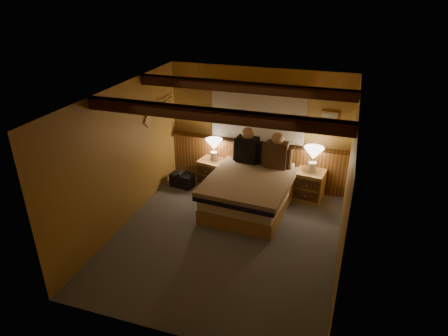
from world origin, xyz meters
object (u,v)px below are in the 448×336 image
at_px(bed, 250,192).
at_px(lamp_left, 214,146).
at_px(nightstand_right, 309,185).
at_px(nightstand_left, 212,172).
at_px(duffel_bag, 182,180).
at_px(person_right, 277,153).
at_px(person_left, 248,148).
at_px(lamp_right, 314,155).

distance_m(bed, lamp_left, 1.30).
bearing_deg(nightstand_right, bed, -139.16).
distance_m(nightstand_left, lamp_left, 0.58).
bearing_deg(duffel_bag, lamp_left, 39.07).
distance_m(bed, nightstand_right, 1.22).
bearing_deg(lamp_left, person_right, -6.50).
height_order(person_left, duffel_bag, person_left).
bearing_deg(lamp_right, bed, -145.87).
bearing_deg(nightstand_left, lamp_left, 51.06).
relative_size(lamp_right, person_left, 0.66).
bearing_deg(lamp_left, duffel_bag, -150.15).
bearing_deg(bed, person_left, 113.72).
distance_m(lamp_right, person_left, 1.25).
bearing_deg(duffel_bag, nightstand_right, 15.83).
xyz_separation_m(nightstand_right, duffel_bag, (-2.54, -0.29, -0.15)).
relative_size(bed, lamp_left, 4.38).
xyz_separation_m(nightstand_left, person_right, (1.35, -0.11, 0.65)).
distance_m(nightstand_left, duffel_bag, 0.63).
xyz_separation_m(person_left, person_right, (0.59, -0.06, -0.01)).
bearing_deg(lamp_right, nightstand_right, -136.92).
bearing_deg(bed, lamp_right, 38.10).
relative_size(nightstand_left, person_right, 0.78).
height_order(lamp_right, person_right, person_right).
relative_size(nightstand_left, lamp_left, 1.26).
bearing_deg(nightstand_left, lamp_right, 11.18).
xyz_separation_m(nightstand_left, duffel_bag, (-0.54, -0.30, -0.12)).
bearing_deg(nightstand_right, person_left, -170.85).
xyz_separation_m(bed, lamp_right, (1.03, 0.70, 0.59)).
height_order(bed, lamp_left, lamp_left).
relative_size(person_left, duffel_bag, 1.46).
xyz_separation_m(nightstand_left, lamp_left, (0.04, 0.04, 0.58)).
height_order(nightstand_left, nightstand_right, nightstand_right).
distance_m(nightstand_right, lamp_right, 0.63).
xyz_separation_m(nightstand_left, person_left, (0.76, -0.05, 0.66)).
bearing_deg(nightstand_left, nightstand_right, 10.73).
bearing_deg(person_right, duffel_bag, -173.44).
distance_m(nightstand_right, duffel_bag, 2.56).
bearing_deg(person_left, lamp_left, 177.42).
relative_size(bed, duffel_bag, 3.88).
xyz_separation_m(lamp_right, person_right, (-0.67, -0.13, -0.00)).
relative_size(bed, nightstand_right, 3.35).
xyz_separation_m(nightstand_right, lamp_left, (-1.96, 0.04, 0.56)).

